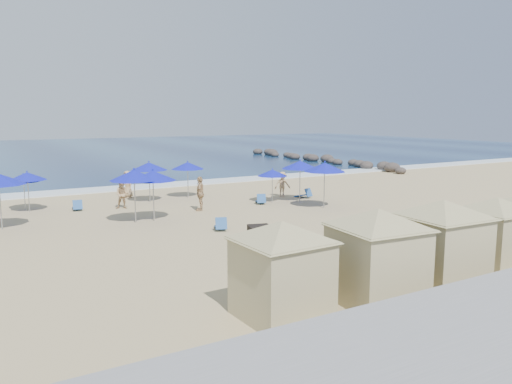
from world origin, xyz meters
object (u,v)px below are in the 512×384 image
Objects in this scene: rock_jetty at (318,159)px; cabana_2 at (442,232)px; beachgoer_3 at (282,184)px; umbrella_5 at (134,175)px; beachgoer_1 at (122,194)px; umbrella_2 at (23,178)px; umbrella_4 at (27,176)px; beachgoer_4 at (128,184)px; umbrella_8 at (272,173)px; umbrella_10 at (300,165)px; umbrella_9 at (188,166)px; beachgoer_2 at (200,194)px; umbrella_6 at (153,176)px; cabana_1 at (377,244)px; umbrella_7 at (149,166)px; cabana_0 at (282,257)px; umbrella_11 at (325,167)px; cabana_3 at (496,224)px; trash_bin at (260,236)px.

rock_jetty is 40.86m from cabana_2.
umbrella_5 is at bearing -150.87° from beachgoer_3.
beachgoer_1 is 10.00m from beachgoer_3.
rock_jetty is 34.69m from umbrella_2.
beachgoer_4 is at bearing 19.36° from umbrella_4.
umbrella_10 is at bearing -16.17° from umbrella_8.
umbrella_9 is 0.92× the size of umbrella_10.
beachgoer_2 is 1.17× the size of beachgoer_3.
rock_jetty is at bearing 46.92° from umbrella_8.
umbrella_6 is (0.92, -0.03, -0.08)m from umbrella_5.
umbrella_7 is at bearing 90.67° from cabana_1.
umbrella_6 is 1.04× the size of umbrella_7.
beachgoer_3 is (7.94, -2.43, -1.35)m from umbrella_7.
umbrella_7 is at bearing 81.87° from cabana_0.
umbrella_8 reaches higher than beachgoer_3.
umbrella_6 is (1.08, 13.17, 0.65)m from cabana_0.
beachgoer_3 is 0.95× the size of beachgoer_4.
umbrella_11 reaches higher than beachgoer_2.
cabana_1 is 2.47× the size of beachgoer_2.
cabana_3 is at bearing -56.11° from umbrella_4.
beachgoer_1 reaches higher than rock_jetty.
umbrella_2 is 5.39m from beachgoer_1.
cabana_2 is (5.60, -0.37, 0.07)m from cabana_0.
umbrella_6 is 1.52× the size of beachgoer_4.
beachgoer_4 is (-6.97, 6.15, -0.93)m from umbrella_8.
beachgoer_1 is at bearing 105.72° from cabana_2.
umbrella_4 is 6.42m from beachgoer_4.
umbrella_8 is (5.84, 8.37, 1.36)m from trash_bin.
beachgoer_1 is at bearing -18.05° from umbrella_4.
beachgoer_4 reaches higher than trash_bin.
umbrella_4 is 0.87× the size of umbrella_6.
umbrella_10 is at bearing 87.79° from umbrella_11.
umbrella_9 is at bearing 90.93° from cabana_2.
umbrella_5 is 1.31× the size of umbrella_8.
cabana_1 is 13.74m from umbrella_6.
umbrella_8 is (6.30, -3.82, -0.37)m from umbrella_7.
umbrella_8 is at bearing 27.32° from beachgoer_4.
umbrella_6 reaches higher than beachgoer_1.
umbrella_5 is at bearing -41.43° from beachgoer_2.
umbrella_2 is at bearing 160.13° from umbrella_10.
cabana_3 is 22.68m from umbrella_4.
cabana_2 is 1.74× the size of umbrella_5.
cabana_3 is 2.67× the size of beachgoer_1.
beachgoer_2 is at bearing 73.96° from cabana_0.
umbrella_4 is at bearing 126.89° from umbrella_5.
beachgoer_2 is at bearing -27.53° from umbrella_4.
umbrella_4 is at bearing 132.37° from umbrella_6.
umbrella_7 is (6.64, -0.23, 0.21)m from umbrella_4.
cabana_1 is at bearing -111.89° from umbrella_8.
beachgoer_2 is (-6.35, 2.78, -1.36)m from umbrella_11.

